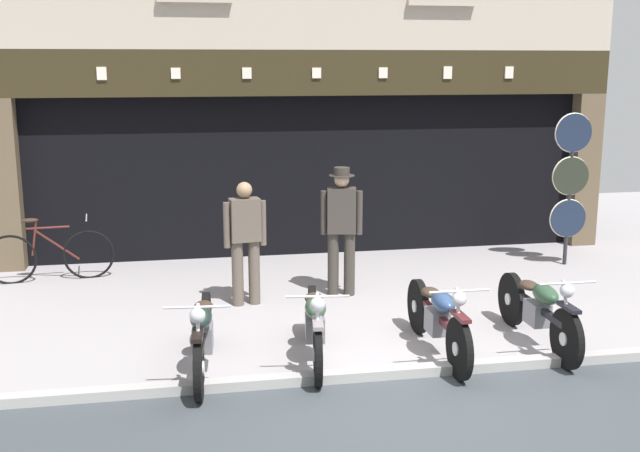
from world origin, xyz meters
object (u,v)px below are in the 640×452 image
object	(u,v)px
motorcycle_center_right	(538,309)
advert_board_near	(156,148)
motorcycle_left	(203,333)
tyre_sign_pole	(570,178)
shopkeeper_center	(342,225)
salesman_left	(245,238)
motorcycle_center_left	(315,323)
motorcycle_center	(438,317)
leaning_bicycle	(49,255)

from	to	relation	value
motorcycle_center_right	advert_board_near	world-z (taller)	advert_board_near
motorcycle_left	motorcycle_center_right	distance (m)	3.70
tyre_sign_pole	shopkeeper_center	bearing A→B (deg)	-166.00
motorcycle_center_right	salesman_left	bearing A→B (deg)	-33.63
motorcycle_center_left	motorcycle_center	xyz separation A→B (m)	(1.34, -0.07, 0.01)
motorcycle_left	tyre_sign_pole	size ratio (longest dim) A/B	0.85
leaning_bicycle	motorcycle_center_right	bearing A→B (deg)	51.38
motorcycle_left	leaning_bicycle	bearing A→B (deg)	-56.43
motorcycle_center_right	shopkeeper_center	world-z (taller)	shopkeeper_center
shopkeeper_center	leaning_bicycle	world-z (taller)	shopkeeper_center
motorcycle_left	advert_board_near	size ratio (longest dim) A/B	2.24
tyre_sign_pole	leaning_bicycle	xyz separation A→B (m)	(-7.80, 0.50, -0.99)
motorcycle_center	salesman_left	distance (m)	2.90
advert_board_near	leaning_bicycle	world-z (taller)	advert_board_near
salesman_left	motorcycle_center	bearing A→B (deg)	123.47
motorcycle_center_right	advert_board_near	size ratio (longest dim) A/B	2.25
tyre_sign_pole	motorcycle_left	bearing A→B (deg)	-150.01
motorcycle_left	leaning_bicycle	world-z (taller)	leaning_bicycle
motorcycle_center	shopkeeper_center	size ratio (longest dim) A/B	1.16
motorcycle_center	motorcycle_center_right	size ratio (longest dim) A/B	1.00
motorcycle_left	shopkeeper_center	distance (m)	3.11
motorcycle_center_left	salesman_left	world-z (taller)	salesman_left
motorcycle_left	tyre_sign_pole	distance (m)	6.70
motorcycle_center_left	salesman_left	size ratio (longest dim) A/B	1.19
motorcycle_left	salesman_left	xyz separation A→B (m)	(0.64, 2.18, 0.48)
salesman_left	leaning_bicycle	size ratio (longest dim) A/B	0.90
motorcycle_left	motorcycle_center_left	bearing A→B (deg)	-170.21
leaning_bicycle	tyre_sign_pole	bearing A→B (deg)	80.60
motorcycle_center_left	motorcycle_center_right	world-z (taller)	motorcycle_center_right
salesman_left	shopkeeper_center	xyz separation A→B (m)	(1.31, 0.19, 0.08)
motorcycle_left	salesman_left	world-z (taller)	salesman_left
motorcycle_left	advert_board_near	xyz separation A→B (m)	(-0.51, 4.83, 1.38)
shopkeeper_center	leaning_bicycle	bearing A→B (deg)	-8.92
motorcycle_center	salesman_left	bearing A→B (deg)	-48.33
motorcycle_center	advert_board_near	size ratio (longest dim) A/B	2.25
motorcycle_left	motorcycle_center_right	bearing A→B (deg)	-173.44
motorcycle_center_left	motorcycle_center_right	size ratio (longest dim) A/B	0.95
tyre_sign_pole	motorcycle_center_left	bearing A→B (deg)	-144.80
leaning_bicycle	shopkeeper_center	bearing A→B (deg)	64.39
motorcycle_left	leaning_bicycle	distance (m)	4.34
leaning_bicycle	advert_board_near	bearing A→B (deg)	117.42
tyre_sign_pole	leaning_bicycle	distance (m)	7.88
motorcycle_center	leaning_bicycle	distance (m)	5.94
motorcycle_left	salesman_left	size ratio (longest dim) A/B	1.24
motorcycle_center_left	motorcycle_center_right	bearing A→B (deg)	-172.65
salesman_left	tyre_sign_pole	size ratio (longest dim) A/B	0.68
motorcycle_left	tyre_sign_pole	bearing A→B (deg)	-144.79
motorcycle_center	tyre_sign_pole	distance (m)	4.70
shopkeeper_center	advert_board_near	size ratio (longest dim) A/B	1.95
motorcycle_center_left	tyre_sign_pole	distance (m)	5.67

